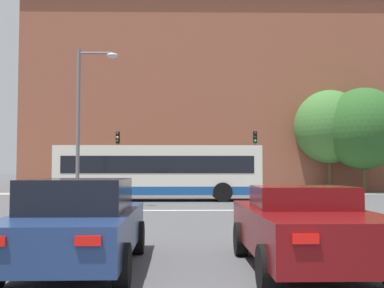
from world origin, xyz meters
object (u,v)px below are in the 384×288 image
at_px(traffic_light_far_right, 255,152).
at_px(pedestrian_waiting, 153,179).
at_px(car_roadster_right, 305,227).
at_px(traffic_light_far_left, 118,152).
at_px(bus_crossing_lead, 159,171).
at_px(car_saloon_left, 79,223).
at_px(street_lamp_junction, 85,111).

bearing_deg(traffic_light_far_right, pedestrian_waiting, 174.88).
bearing_deg(pedestrian_waiting, car_roadster_right, 135.17).
distance_m(car_roadster_right, traffic_light_far_left, 25.40).
height_order(traffic_light_far_left, pedestrian_waiting, traffic_light_far_left).
xyz_separation_m(bus_crossing_lead, traffic_light_far_right, (6.26, 7.00, 1.33)).
distance_m(car_saloon_left, pedestrian_waiting, 25.49).
bearing_deg(bus_crossing_lead, street_lamp_junction, -31.26).
height_order(bus_crossing_lead, street_lamp_junction, street_lamp_junction).
bearing_deg(pedestrian_waiting, bus_crossing_lead, 131.90).
distance_m(car_roadster_right, pedestrian_waiting, 25.97).
relative_size(bus_crossing_lead, traffic_light_far_left, 2.56).
xyz_separation_m(car_roadster_right, street_lamp_junction, (-6.35, 13.07, 3.53)).
bearing_deg(traffic_light_far_left, traffic_light_far_right, 3.22).
xyz_separation_m(car_roadster_right, traffic_light_far_right, (2.90, 25.00, 2.18)).
bearing_deg(traffic_light_far_right, bus_crossing_lead, -131.81).
relative_size(traffic_light_far_left, pedestrian_waiting, 2.51).
relative_size(bus_crossing_lead, traffic_light_far_right, 2.52).
distance_m(car_saloon_left, traffic_light_far_right, 25.81).
bearing_deg(traffic_light_far_left, car_saloon_left, -83.62).
bearing_deg(traffic_light_far_left, pedestrian_waiting, 26.60).
distance_m(street_lamp_junction, pedestrian_waiting, 13.15).
height_order(car_saloon_left, street_lamp_junction, street_lamp_junction).
bearing_deg(street_lamp_junction, car_roadster_right, -64.08).
distance_m(bus_crossing_lead, traffic_light_far_right, 9.49).
bearing_deg(street_lamp_junction, bus_crossing_lead, 58.74).
bearing_deg(traffic_light_far_left, street_lamp_junction, -89.36).
xyz_separation_m(car_roadster_right, traffic_light_far_left, (-6.48, 24.47, 2.14)).
height_order(car_roadster_right, pedestrian_waiting, pedestrian_waiting).
relative_size(car_roadster_right, pedestrian_waiting, 2.66).
relative_size(car_saloon_left, street_lamp_junction, 0.66).
relative_size(car_roadster_right, street_lamp_junction, 0.64).
xyz_separation_m(car_saloon_left, pedestrian_waiting, (-0.40, 25.48, 0.23)).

